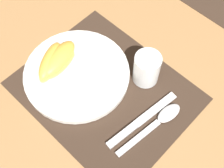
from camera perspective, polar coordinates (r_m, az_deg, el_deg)
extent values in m
plane|color=#A37547|center=(0.78, -1.24, -1.32)|extent=(3.00, 3.00, 0.00)
cube|color=#38281E|center=(0.78, -1.24, -1.25)|extent=(0.42, 0.34, 0.00)
cylinder|color=white|center=(0.80, -6.46, 1.85)|extent=(0.27, 0.27, 0.02)
cylinder|color=silver|center=(0.76, 6.36, 2.84)|extent=(0.07, 0.07, 0.09)
cylinder|color=yellow|center=(0.79, 6.15, 1.69)|extent=(0.05, 0.05, 0.03)
cube|color=silver|center=(0.73, 1.85, -9.36)|extent=(0.03, 0.09, 0.01)
cube|color=silver|center=(0.76, 7.94, -4.60)|extent=(0.03, 0.13, 0.01)
cube|color=silver|center=(0.73, 4.84, -9.81)|extent=(0.03, 0.13, 0.01)
ellipsoid|color=silver|center=(0.76, 10.35, -5.25)|extent=(0.04, 0.07, 0.01)
cube|color=silver|center=(0.77, -5.07, 0.15)|extent=(0.10, 0.08, 0.00)
cube|color=silver|center=(0.82, -5.97, 5.66)|extent=(0.07, 0.06, 0.00)
ellipsoid|color=#F7C656|center=(0.81, -9.61, 4.15)|extent=(0.08, 0.13, 0.01)
ellipsoid|color=#F9B242|center=(0.80, -9.75, 4.68)|extent=(0.08, 0.13, 0.03)
ellipsoid|color=#F7C656|center=(0.81, -11.11, 3.74)|extent=(0.09, 0.13, 0.01)
ellipsoid|color=#F9B242|center=(0.80, -11.26, 4.24)|extent=(0.09, 0.12, 0.03)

